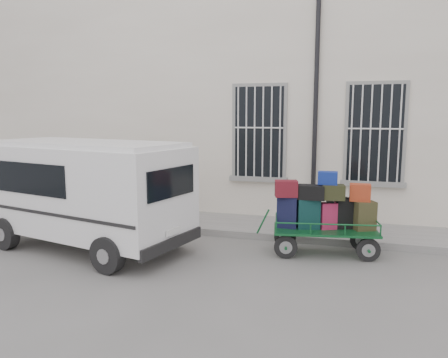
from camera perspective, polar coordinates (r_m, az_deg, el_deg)
ground at (r=8.26m, az=2.92°, el=-10.54°), size 80.00×80.00×0.00m
building at (r=13.22m, az=8.62°, el=9.73°), size 24.00×5.15×6.00m
sidewalk at (r=10.30m, az=5.77°, el=-6.27°), size 24.00×1.70×0.15m
luggage_cart at (r=8.58m, az=13.00°, el=-4.34°), size 2.33×1.19×1.61m
van at (r=9.11m, az=-17.61°, el=-1.10°), size 4.57×2.71×2.16m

